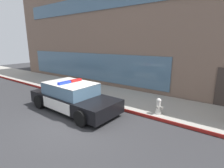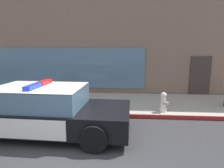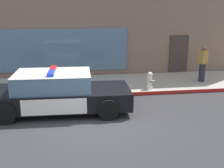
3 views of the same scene
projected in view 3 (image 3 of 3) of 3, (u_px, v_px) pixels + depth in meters
The scene contains 6 objects.
ground at pixel (98, 119), 8.83m from camera, with size 48.00×48.00×0.00m, color #303033.
sidewalk at pixel (90, 85), 12.53m from camera, with size 48.00×3.26×0.15m, color #A39E93.
curb_red_paint at pixel (93, 96), 10.96m from camera, with size 28.80×0.04×0.14m, color maroon.
police_cruiser at pixel (58, 92), 9.36m from camera, with size 4.88×2.25×1.49m.
fire_hydrant at pixel (150, 81), 11.59m from camera, with size 0.34×0.39×0.73m.
pedestrian_on_sidewalk at pixel (203, 63), 12.64m from camera, with size 0.48×0.42×1.71m.
Camera 3 is at (-0.74, -8.18, 3.45)m, focal length 43.93 mm.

